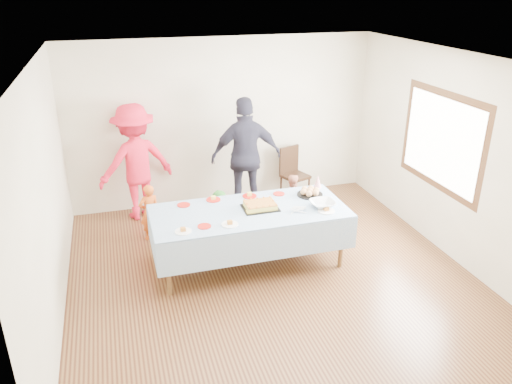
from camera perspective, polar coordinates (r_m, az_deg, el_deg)
ground at (r=6.54m, az=1.53°, el=-9.20°), size 5.00×5.00×0.00m
room_walls at (r=5.81m, az=2.22°, el=5.82°), size 5.04×5.04×2.72m
party_table at (r=6.40m, az=-0.76°, el=-2.54°), size 2.50×1.10×0.78m
birthday_cake at (r=6.41m, az=0.48°, el=-1.57°), size 0.45×0.35×0.08m
rolls_tray at (r=6.84m, az=6.18°, el=-0.02°), size 0.35×0.35×0.11m
punch_bowl at (r=6.51m, az=7.60°, el=-1.36°), size 0.32×0.32×0.08m
party_hat at (r=7.09m, az=7.08°, el=1.23°), size 0.11×0.11×0.18m
fork_pile at (r=6.34m, az=4.82°, el=-2.03°), size 0.24×0.18×0.07m
plate_red_far_a at (r=6.58m, az=-8.27°, el=-1.47°), size 0.17×0.17×0.01m
plate_red_far_b at (r=6.69m, az=-4.90°, el=-0.87°), size 0.19×0.19×0.01m
plate_red_far_c at (r=6.77m, az=-0.75°, el=-0.46°), size 0.19×0.19×0.01m
plate_red_far_d at (r=6.85m, az=2.63°, el=-0.20°), size 0.16×0.16×0.01m
plate_red_near at (r=5.99m, az=-5.93°, el=-3.92°), size 0.16×0.16×0.01m
plate_white_left at (r=5.91m, az=-8.32°, el=-4.48°), size 0.20×0.20×0.01m
plate_white_mid at (r=6.01m, az=-3.01°, el=-3.71°), size 0.20×0.20×0.01m
plate_white_right at (r=6.41m, az=8.04°, el=-2.15°), size 0.22×0.22×0.01m
dining_chair at (r=8.50m, az=4.19°, el=2.48°), size 0.50×0.50×0.91m
toddler_left at (r=7.32m, az=-12.07°, el=-2.27°), size 0.35×0.27×0.84m
toddler_mid at (r=7.13m, az=-4.13°, el=-2.79°), size 0.42×0.32×0.78m
toddler_right at (r=7.64m, az=4.05°, el=-0.83°), size 0.45×0.39×0.80m
adult_left at (r=7.89m, az=-13.57°, el=3.32°), size 1.32×0.98×1.82m
adult_right at (r=7.83m, az=-1.13°, el=4.07°), size 1.13×0.53×1.88m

